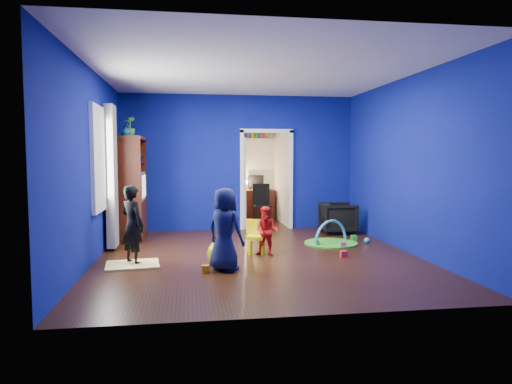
{
  "coord_description": "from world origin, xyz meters",
  "views": [
    {
      "loc": [
        -1.06,
        -7.07,
        1.59
      ],
      "look_at": [
        0.03,
        0.4,
        1.0
      ],
      "focal_mm": 32.0,
      "sensor_mm": 36.0,
      "label": 1
    }
  ],
  "objects": [
    {
      "name": "toy_3",
      "position": [
        1.16,
        0.7,
        0.06
      ],
      "size": [
        0.11,
        0.11,
        0.11
      ],
      "primitive_type": "sphere",
      "color": "green",
      "rests_on": "floor"
    },
    {
      "name": "doorway",
      "position": [
        0.6,
        2.75,
        1.05
      ],
      "size": [
        1.16,
        0.1,
        2.1
      ],
      "primitive_type": "cube",
      "color": "white",
      "rests_on": "floor"
    },
    {
      "name": "hopper_ball",
      "position": [
        -0.63,
        -0.56,
        0.19
      ],
      "size": [
        0.38,
        0.38,
        0.38
      ],
      "primitive_type": "sphere",
      "color": "yellow",
      "rests_on": "floor"
    },
    {
      "name": "armchair",
      "position": [
        1.97,
        1.94,
        0.32
      ],
      "size": [
        0.74,
        0.72,
        0.64
      ],
      "primitive_type": "imported",
      "rotation": [
        0.0,
        0.0,
        1.51
      ],
      "color": "black",
      "rests_on": "floor"
    },
    {
      "name": "toy_1",
      "position": [
        2.14,
        0.8,
        0.06
      ],
      "size": [
        0.11,
        0.11,
        0.11
      ],
      "primitive_type": "sphere",
      "color": "#2895E3",
      "rests_on": "floor"
    },
    {
      "name": "wall_right",
      "position": [
        2.5,
        0.0,
        1.45
      ],
      "size": [
        0.02,
        5.5,
        2.9
      ],
      "primitive_type": "cube",
      "color": "navy",
      "rests_on": "floor"
    },
    {
      "name": "potted_plant",
      "position": [
        -2.2,
        2.08,
        2.16
      ],
      "size": [
        0.29,
        0.29,
        0.4
      ],
      "primitive_type": "imported",
      "rotation": [
        0.0,
        0.0,
        -0.32
      ],
      "color": "#3C8A32",
      "rests_on": "tv_armoire"
    },
    {
      "name": "folding_chair",
      "position": [
        0.6,
        3.3,
        0.46
      ],
      "size": [
        0.4,
        0.4,
        0.92
      ],
      "primitive_type": "cube",
      "color": "black",
      "rests_on": "floor"
    },
    {
      "name": "yellow_blanket",
      "position": [
        -1.9,
        -0.35,
        0.01
      ],
      "size": [
        0.82,
        0.68,
        0.03
      ],
      "primitive_type": "cube",
      "rotation": [
        0.0,
        0.0,
        0.12
      ],
      "color": "#F2E07A",
      "rests_on": "floor"
    },
    {
      "name": "wall_back",
      "position": [
        0.0,
        2.75,
        1.45
      ],
      "size": [
        5.0,
        0.02,
        2.9
      ],
      "primitive_type": "cube",
      "color": "navy",
      "rests_on": "floor"
    },
    {
      "name": "alcove",
      "position": [
        0.6,
        3.62,
        1.25
      ],
      "size": [
        1.0,
        1.75,
        2.5
      ],
      "primitive_type": null,
      "color": "silver",
      "rests_on": "floor"
    },
    {
      "name": "child_black",
      "position": [
        -1.9,
        -0.25,
        0.59
      ],
      "size": [
        0.5,
        0.5,
        1.17
      ],
      "primitive_type": "imported",
      "rotation": [
        0.0,
        0.0,
        2.34
      ],
      "color": "black",
      "rests_on": "floor"
    },
    {
      "name": "play_mat",
      "position": [
        1.47,
        0.85,
        0.01
      ],
      "size": [
        0.96,
        0.96,
        0.03
      ],
      "primitive_type": "cylinder",
      "color": "green",
      "rests_on": "floor"
    },
    {
      "name": "crt_tv",
      "position": [
        -2.16,
        1.86,
        1.02
      ],
      "size": [
        0.46,
        0.7,
        0.54
      ],
      "primitive_type": "cube",
      "color": "silver",
      "rests_on": "tv_armoire"
    },
    {
      "name": "vase",
      "position": [
        -2.2,
        1.56,
        2.05
      ],
      "size": [
        0.22,
        0.22,
        0.17
      ],
      "primitive_type": "imported",
      "rotation": [
        0.0,
        0.0,
        0.41
      ],
      "color": "#0C4F64",
      "rests_on": "tv_armoire"
    },
    {
      "name": "ceiling",
      "position": [
        0.0,
        0.0,
        2.9
      ],
      "size": [
        5.0,
        5.5,
        0.01
      ],
      "primitive_type": "cube",
      "color": "white",
      "rests_on": "wall_back"
    },
    {
      "name": "kid_chair",
      "position": [
        -0.0,
        0.22,
        0.25
      ],
      "size": [
        0.36,
        0.36,
        0.5
      ],
      "primitive_type": "cube",
      "rotation": [
        0.0,
        0.0,
        -0.34
      ],
      "color": "yellow",
      "rests_on": "floor"
    },
    {
      "name": "toy_0",
      "position": [
        1.34,
        -0.24,
        0.05
      ],
      "size": [
        0.1,
        0.08,
        0.1
      ],
      "primitive_type": "cube",
      "color": "red",
      "rests_on": "floor"
    },
    {
      "name": "book_shelf",
      "position": [
        0.6,
        4.37,
        2.02
      ],
      "size": [
        0.88,
        0.24,
        0.04
      ],
      "primitive_type": "cube",
      "color": "white",
      "rests_on": "study_desk"
    },
    {
      "name": "curtain",
      "position": [
        -2.37,
        0.9,
        1.25
      ],
      "size": [
        0.14,
        0.42,
        2.4
      ],
      "primitive_type": "cube",
      "color": "slate",
      "rests_on": "floor"
    },
    {
      "name": "wall_front",
      "position": [
        0.0,
        -2.75,
        1.45
      ],
      "size": [
        5.0,
        0.02,
        2.9
      ],
      "primitive_type": "cube",
      "color": "navy",
      "rests_on": "floor"
    },
    {
      "name": "toy_4",
      "position": [
        1.57,
        0.47,
        0.05
      ],
      "size": [
        0.1,
        0.08,
        0.1
      ],
      "primitive_type": "cube",
      "color": "#C94B9C",
      "rests_on": "floor"
    },
    {
      "name": "wall_left",
      "position": [
        -2.5,
        0.0,
        1.45
      ],
      "size": [
        0.02,
        5.5,
        2.9
      ],
      "primitive_type": "cube",
      "color": "navy",
      "rests_on": "floor"
    },
    {
      "name": "toddler_red",
      "position": [
        0.15,
        0.02,
        0.4
      ],
      "size": [
        0.47,
        0.43,
        0.79
      ],
      "primitive_type": "imported",
      "rotation": [
        0.0,
        0.0,
        -0.39
      ],
      "color": "red",
      "rests_on": "floor"
    },
    {
      "name": "toy_5",
      "position": [
        2.0,
        1.1,
        0.05
      ],
      "size": [
        0.1,
        0.08,
        0.1
      ],
      "primitive_type": "cube",
      "color": "green",
      "rests_on": "floor"
    },
    {
      "name": "study_desk",
      "position": [
        0.6,
        4.26,
        0.38
      ],
      "size": [
        0.88,
        0.44,
        0.75
      ],
      "primitive_type": "cube",
      "color": "#3D140A",
      "rests_on": "floor"
    },
    {
      "name": "toy_2",
      "position": [
        -0.86,
        -0.88,
        0.05
      ],
      "size": [
        0.1,
        0.08,
        0.1
      ],
      "primitive_type": "cube",
      "color": "#FFA90D",
      "rests_on": "floor"
    },
    {
      "name": "tv_armoire",
      "position": [
        -2.2,
        1.86,
        0.98
      ],
      "size": [
        0.58,
        1.14,
        1.96
      ],
      "primitive_type": "cube",
      "color": "#391009",
      "rests_on": "floor"
    },
    {
      "name": "window_left",
      "position": [
        -2.48,
        0.35,
        1.55
      ],
      "size": [
        0.03,
        0.95,
        1.55
      ],
      "primitive_type": "cube",
      "color": "white",
      "rests_on": "wall_left"
    },
    {
      "name": "desk_monitor",
      "position": [
        0.6,
        4.38,
        0.95
      ],
      "size": [
        0.4,
        0.05,
        0.32
      ],
      "primitive_type": "cube",
      "color": "black",
      "rests_on": "study_desk"
    },
    {
      "name": "floor",
      "position": [
        0.0,
        0.0,
        0.0
      ],
      "size": [
        5.0,
        5.5,
        0.01
      ],
      "primitive_type": "cube",
      "color": "black",
      "rests_on": "ground"
    },
    {
      "name": "child_navy",
      "position": [
        -0.58,
        -0.81,
        0.58
      ],
      "size": [
        0.67,
        0.65,
        1.16
      ],
      "primitive_type": "imported",
      "rotation": [
        0.0,
        0.0,
        2.4
      ],
      "color": "#101B3D",
      "rests_on": "floor"
    },
    {
      "name": "desk_lamp",
      "position": [
        0.32,
        4.32,
        0.93
      ],
      "size": [
        0.14,
        0.14,
        0.14
      ],
      "primitive_type": "sphere",
      "color": "#FFD88C",
      "rests_on": "study_desk"
    },
    {
      "name": "toy_arch",
      "position": [
        1.47,
        0.85,
        0.02
      ],
      "size": [
        0.76,
        0.48,
        0.86
      ],
      "primitive_type": "torus",
      "rotation": [
        1.57,
        0.0,
        0.54
      ],
      "color": "#3F8CD8",
      "rests_on": "floor"
    }
  ]
}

